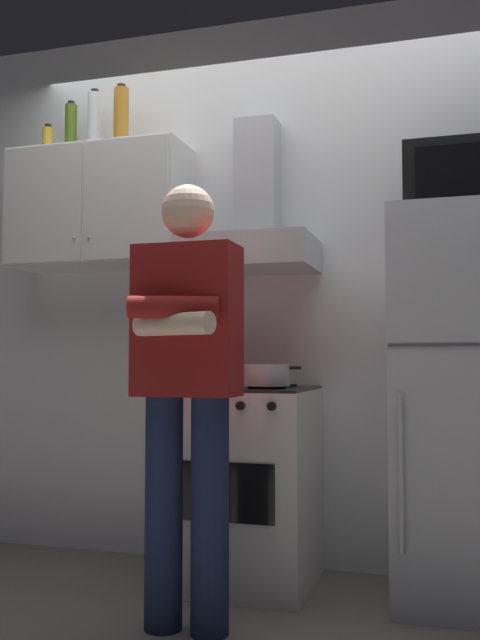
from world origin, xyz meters
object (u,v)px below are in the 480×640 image
object	(u,v)px
cooking_pot	(267,375)
bottle_spice_jar	(48,140)
microwave	(463,180)
person_standing	(187,382)
stove_oven	(245,484)
bottle_liquor_amber	(121,117)
upper_cabinet	(100,208)
range_hood	(253,230)
bottle_olive_oil	(71,128)
bottle_vodka_clear	(94,122)
refrigerator	(468,405)

from	to	relation	value
cooking_pot	bottle_spice_jar	size ratio (longest dim) A/B	1.95
microwave	person_standing	world-z (taller)	microwave
stove_oven	bottle_liquor_amber	distance (m)	1.90
microwave	cooking_pot	world-z (taller)	microwave
upper_cabinet	range_hood	distance (m)	0.81
range_hood	person_standing	distance (m)	1.01
bottle_olive_oil	upper_cabinet	bearing A→B (deg)	-1.35
range_hood	microwave	distance (m)	0.97
bottle_vodka_clear	person_standing	bearing A→B (deg)	-43.17
person_standing	bottle_olive_oil	xyz separation A→B (m)	(-0.92, 0.74, 1.28)
range_hood	bottle_olive_oil	world-z (taller)	bottle_olive_oil
upper_cabinet	bottle_spice_jar	xyz separation A→B (m)	(-0.29, -0.01, 0.37)
microwave	bottle_liquor_amber	size ratio (longest dim) A/B	1.49
stove_oven	microwave	xyz separation A→B (m)	(0.95, 0.02, 1.31)
upper_cabinet	refrigerator	xyz separation A→B (m)	(1.75, -0.12, -0.95)
person_standing	microwave	bearing A→B (deg)	32.00
range_hood	refrigerator	world-z (taller)	range_hood
refrigerator	person_standing	size ratio (longest dim) A/B	0.98
range_hood	cooking_pot	xyz separation A→B (m)	(0.13, -0.25, -0.68)
person_standing	bottle_liquor_amber	bearing A→B (deg)	131.14
person_standing	bottle_liquor_amber	distance (m)	1.62
bottle_spice_jar	bottle_olive_oil	world-z (taller)	bottle_olive_oil
upper_cabinet	microwave	world-z (taller)	upper_cabinet
upper_cabinet	refrigerator	size ratio (longest dim) A/B	0.56
stove_oven	bottle_vodka_clear	xyz separation A→B (m)	(-0.84, 0.14, 1.77)
bottle_liquor_amber	bottle_olive_oil	distance (m)	0.29
bottle_spice_jar	bottle_vodka_clear	size ratio (longest dim) A/B	0.48
refrigerator	microwave	distance (m)	0.94
range_hood	bottle_olive_oil	xyz separation A→B (m)	(-0.97, 0.00, 0.58)
range_hood	bottle_liquor_amber	distance (m)	0.91
upper_cabinet	bottle_vodka_clear	bearing A→B (deg)	164.65
bottle_vodka_clear	bottle_liquor_amber	bearing A→B (deg)	-6.49
cooking_pot	bottle_vodka_clear	distance (m)	1.63
bottle_liquor_amber	bottle_olive_oil	bearing A→B (deg)	177.87
refrigerator	person_standing	distance (m)	1.17
range_hood	bottle_olive_oil	bearing A→B (deg)	179.84
range_hood	cooking_pot	size ratio (longest dim) A/B	2.50
bottle_spice_jar	refrigerator	bearing A→B (deg)	-3.09
bottle_spice_jar	bottle_vodka_clear	distance (m)	0.27
bottle_liquor_amber	refrigerator	bearing A→B (deg)	-4.13
cooking_pot	bottle_olive_oil	distance (m)	1.69
person_standing	bottle_spice_jar	bearing A→B (deg)	145.53
bottle_olive_oil	bottle_vodka_clear	distance (m)	0.13
microwave	person_standing	bearing A→B (deg)	-148.00
upper_cabinet	bottle_spice_jar	distance (m)	0.47
bottle_spice_jar	range_hood	bearing A→B (deg)	0.81
stove_oven	bottle_spice_jar	xyz separation A→B (m)	(-1.09, 0.11, 1.69)
refrigerator	microwave	size ratio (longest dim) A/B	3.33
stove_oven	person_standing	distance (m)	0.77
upper_cabinet	bottle_spice_jar	world-z (taller)	bottle_spice_jar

